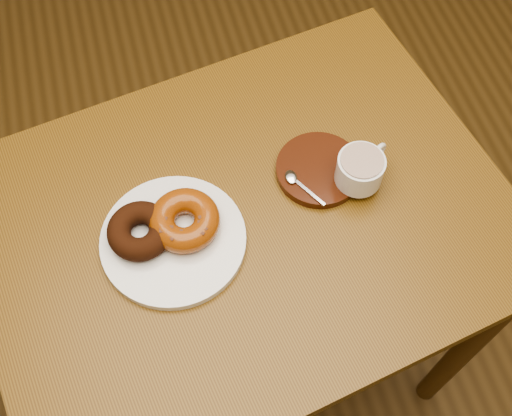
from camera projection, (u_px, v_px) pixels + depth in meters
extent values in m
plane|color=brown|center=(315.00, 319.00, 1.86)|extent=(6.00, 6.00, 0.00)
cube|color=brown|center=(245.00, 221.00, 1.09)|extent=(0.99, 0.81, 0.03)
cylinder|color=#4D3216|center=(467.00, 347.00, 1.41)|extent=(0.05, 0.05, 0.80)
cylinder|color=#4D3216|center=(41.00, 271.00, 1.50)|extent=(0.05, 0.05, 0.80)
cylinder|color=#4D3216|center=(340.00, 151.00, 1.67)|extent=(0.05, 0.05, 0.80)
cylinder|color=white|center=(173.00, 240.00, 1.05)|extent=(0.29, 0.29, 0.01)
torus|color=black|center=(140.00, 231.00, 1.03)|extent=(0.11, 0.11, 0.04)
torus|color=#8D420F|center=(185.00, 220.00, 1.03)|extent=(0.16, 0.16, 0.04)
cube|color=#4E291A|center=(206.00, 210.00, 1.02)|extent=(0.01, 0.01, 0.00)
cube|color=#4E291A|center=(203.00, 203.00, 1.03)|extent=(0.01, 0.01, 0.00)
cube|color=#4E291A|center=(197.00, 198.00, 1.03)|extent=(0.01, 0.01, 0.00)
cube|color=#4E291A|center=(189.00, 195.00, 1.04)|extent=(0.01, 0.01, 0.00)
cube|color=#4E291A|center=(181.00, 195.00, 1.04)|extent=(0.01, 0.01, 0.00)
cube|color=#4E291A|center=(173.00, 198.00, 1.03)|extent=(0.01, 0.01, 0.00)
cube|color=#4E291A|center=(166.00, 203.00, 1.03)|extent=(0.01, 0.01, 0.00)
cube|color=#4E291A|center=(162.00, 209.00, 1.02)|extent=(0.01, 0.01, 0.00)
cube|color=#4E291A|center=(160.00, 217.00, 1.02)|extent=(0.01, 0.01, 0.00)
cube|color=#4E291A|center=(162.00, 224.00, 1.01)|extent=(0.01, 0.01, 0.00)
cube|color=#4E291A|center=(167.00, 230.00, 1.00)|extent=(0.01, 0.01, 0.00)
cube|color=#4E291A|center=(174.00, 234.00, 1.00)|extent=(0.01, 0.01, 0.00)
cube|color=#4E291A|center=(182.00, 235.00, 1.00)|extent=(0.01, 0.01, 0.00)
cube|color=#4E291A|center=(190.00, 234.00, 1.00)|extent=(0.01, 0.01, 0.00)
cube|color=#4E291A|center=(198.00, 230.00, 1.00)|extent=(0.01, 0.01, 0.00)
cube|color=#4E291A|center=(204.00, 224.00, 1.01)|extent=(0.01, 0.01, 0.00)
cube|color=#4E291A|center=(206.00, 217.00, 1.02)|extent=(0.01, 0.01, 0.00)
cylinder|color=#371407|center=(319.00, 170.00, 1.11)|extent=(0.18, 0.18, 0.02)
cylinder|color=white|center=(360.00, 170.00, 1.07)|extent=(0.08, 0.08, 0.05)
cylinder|color=brown|center=(362.00, 160.00, 1.05)|extent=(0.07, 0.07, 0.00)
torus|color=white|center=(378.00, 152.00, 1.09)|extent=(0.04, 0.03, 0.04)
ellipsoid|color=silver|center=(291.00, 177.00, 1.09)|extent=(0.02, 0.03, 0.01)
cube|color=silver|center=(309.00, 192.00, 1.08)|extent=(0.04, 0.07, 0.00)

